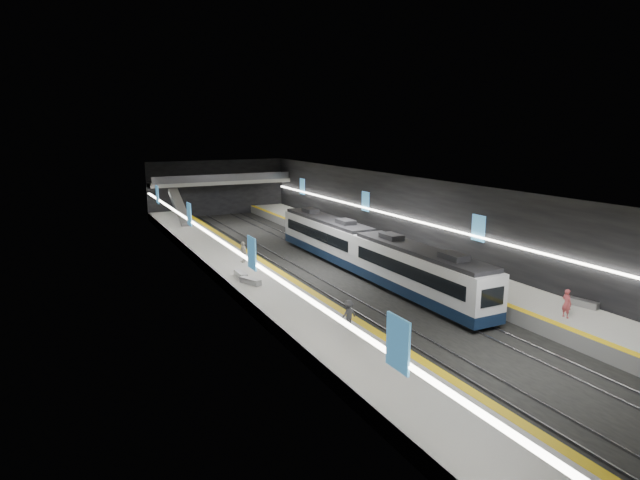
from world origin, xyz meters
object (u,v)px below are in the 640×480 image
train (367,251)px  bench_right_far (320,218)px  bench_left_far (241,275)px  passenger_right_a (567,304)px  bench_left_near (250,281)px  passenger_left_a (243,252)px  passenger_left_b (348,314)px  bench_right_near (583,303)px  escalator (179,207)px

train → bench_right_far: train is taller
bench_left_far → passenger_right_a: bearing=-48.9°
bench_left_near → passenger_left_a: size_ratio=1.04×
train → passenger_left_b: 15.33m
bench_left_near → passenger_right_a: passenger_right_a is taller
bench_right_near → bench_right_far: bearing=77.6°
escalator → bench_right_far: (16.41, -6.52, -1.67)m
passenger_left_b → passenger_left_a: bearing=-99.0°
bench_left_near → bench_right_far: bearing=30.0°
bench_left_near → passenger_left_b: bearing=-101.6°
escalator → bench_right_near: 47.79m
passenger_right_a → passenger_left_a: 26.24m
passenger_left_b → train: bearing=-136.3°
bench_left_far → bench_right_far: 27.54m
passenger_left_a → bench_right_near: bearing=30.1°
bench_left_near → passenger_right_a: bearing=-68.7°
passenger_right_a → passenger_left_b: 13.89m
bench_right_near → passenger_left_a: passenger_left_a is taller
escalator → passenger_left_a: size_ratio=4.31×
bench_left_far → bench_right_far: size_ratio=1.04×
bench_right_near → bench_right_far: size_ratio=1.01×
passenger_left_a → passenger_left_b: size_ratio=1.09×
bench_right_near → train: bearing=100.1°
train → passenger_right_a: bearing=-76.2°
bench_right_far → passenger_right_a: (-2.20, -39.01, 0.69)m
bench_right_far → passenger_right_a: 39.08m
bench_left_near → bench_right_far: size_ratio=1.01×
bench_left_near → passenger_right_a: size_ratio=1.04×
escalator → bench_left_near: size_ratio=4.15×
bench_right_far → passenger_left_b: 37.66m
bench_left_near → passenger_left_a: bearing=53.0°
passenger_left_b → escalator: bearing=-99.3°
passenger_right_a → passenger_left_b: size_ratio=1.08×
bench_left_near → passenger_left_b: (2.23, -11.16, 0.62)m
passenger_right_a → passenger_left_b: (-13.10, 4.61, -0.07)m
train → passenger_left_b: bearing=-125.5°
train → bench_right_far: 22.86m
train → passenger_left_a: 10.85m
bench_left_far → passenger_left_a: bearing=69.2°
passenger_right_a → escalator: bearing=21.4°
passenger_left_a → passenger_left_b: (0.56, -17.80, -0.07)m
train → bench_right_near: train is taller
escalator → bench_left_far: escalator is taller
bench_left_far → bench_right_far: bearing=50.4°
bench_left_far → escalator: bearing=87.7°
bench_right_far → bench_right_near: bearing=-100.1°
escalator → passenger_left_a: 23.15m
bench_right_near → passenger_left_b: (-15.90, 3.71, 0.62)m
bench_right_near → passenger_left_a: size_ratio=1.04×
train → passenger_left_a: train is taller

